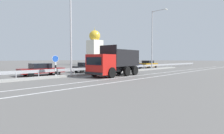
{
  "coord_description": "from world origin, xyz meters",
  "views": [
    {
      "loc": [
        -15.7,
        -14.02,
        1.9
      ],
      "look_at": [
        -0.69,
        0.74,
        0.88
      ],
      "focal_mm": 28.0,
      "sensor_mm": 36.0,
      "label": 1
    }
  ],
  "objects_px": {
    "parked_car_6": "(132,65)",
    "dump_truck": "(110,65)",
    "parked_car_5": "(113,66)",
    "street_lamp_2": "(153,37)",
    "parked_car_4": "(86,67)",
    "church_tower": "(95,48)",
    "median_road_sign": "(55,66)",
    "parked_car_7": "(148,64)",
    "street_lamp_1": "(72,27)",
    "parked_car_3": "(41,69)"
  },
  "relations": [
    {
      "from": "street_lamp_1",
      "to": "parked_car_7",
      "type": "relative_size",
      "value": 2.05
    },
    {
      "from": "parked_car_7",
      "to": "street_lamp_2",
      "type": "bearing_deg",
      "value": -49.83
    },
    {
      "from": "street_lamp_2",
      "to": "parked_car_7",
      "type": "bearing_deg",
      "value": 41.56
    },
    {
      "from": "median_road_sign",
      "to": "parked_car_7",
      "type": "height_order",
      "value": "median_road_sign"
    },
    {
      "from": "dump_truck",
      "to": "church_tower",
      "type": "height_order",
      "value": "church_tower"
    },
    {
      "from": "parked_car_7",
      "to": "church_tower",
      "type": "distance_m",
      "value": 20.72
    },
    {
      "from": "parked_car_5",
      "to": "parked_car_7",
      "type": "height_order",
      "value": "parked_car_7"
    },
    {
      "from": "parked_car_3",
      "to": "church_tower",
      "type": "relative_size",
      "value": 0.44
    },
    {
      "from": "median_road_sign",
      "to": "parked_car_3",
      "type": "xyz_separation_m",
      "value": [
        -0.07,
        3.16,
        -0.46
      ]
    },
    {
      "from": "church_tower",
      "to": "parked_car_3",
      "type": "bearing_deg",
      "value": -140.63
    },
    {
      "from": "street_lamp_1",
      "to": "parked_car_4",
      "type": "xyz_separation_m",
      "value": [
        4.58,
        3.67,
        -4.53
      ]
    },
    {
      "from": "median_road_sign",
      "to": "parked_car_3",
      "type": "bearing_deg",
      "value": 91.35
    },
    {
      "from": "parked_car_6",
      "to": "parked_car_7",
      "type": "distance_m",
      "value": 5.22
    },
    {
      "from": "median_road_sign",
      "to": "parked_car_6",
      "type": "bearing_deg",
      "value": 11.39
    },
    {
      "from": "street_lamp_1",
      "to": "parked_car_4",
      "type": "relative_size",
      "value": 2.32
    },
    {
      "from": "parked_car_5",
      "to": "dump_truck",
      "type": "bearing_deg",
      "value": 135.25
    },
    {
      "from": "street_lamp_1",
      "to": "parked_car_7",
      "type": "height_order",
      "value": "street_lamp_1"
    },
    {
      "from": "median_road_sign",
      "to": "church_tower",
      "type": "distance_m",
      "value": 34.35
    },
    {
      "from": "dump_truck",
      "to": "parked_car_6",
      "type": "height_order",
      "value": "dump_truck"
    },
    {
      "from": "parked_car_5",
      "to": "parked_car_6",
      "type": "bearing_deg",
      "value": -87.96
    },
    {
      "from": "street_lamp_2",
      "to": "parked_car_7",
      "type": "height_order",
      "value": "street_lamp_2"
    },
    {
      "from": "street_lamp_1",
      "to": "parked_car_7",
      "type": "bearing_deg",
      "value": 10.49
    },
    {
      "from": "parked_car_3",
      "to": "parked_car_5",
      "type": "height_order",
      "value": "parked_car_3"
    },
    {
      "from": "parked_car_6",
      "to": "dump_truck",
      "type": "bearing_deg",
      "value": 114.92
    },
    {
      "from": "dump_truck",
      "to": "parked_car_5",
      "type": "xyz_separation_m",
      "value": [
        7.17,
        6.47,
        -0.55
      ]
    },
    {
      "from": "parked_car_3",
      "to": "street_lamp_1",
      "type": "bearing_deg",
      "value": 28.91
    },
    {
      "from": "median_road_sign",
      "to": "church_tower",
      "type": "relative_size",
      "value": 0.2
    },
    {
      "from": "parked_car_6",
      "to": "parked_car_5",
      "type": "bearing_deg",
      "value": 85.99
    },
    {
      "from": "median_road_sign",
      "to": "street_lamp_1",
      "type": "xyz_separation_m",
      "value": [
        1.73,
        -0.34,
        4.07
      ]
    },
    {
      "from": "parked_car_6",
      "to": "parked_car_7",
      "type": "height_order",
      "value": "parked_car_7"
    },
    {
      "from": "street_lamp_1",
      "to": "church_tower",
      "type": "bearing_deg",
      "value": 46.05
    },
    {
      "from": "street_lamp_1",
      "to": "church_tower",
      "type": "relative_size",
      "value": 0.85
    },
    {
      "from": "street_lamp_1",
      "to": "street_lamp_2",
      "type": "xyz_separation_m",
      "value": [
        16.45,
        0.33,
        0.4
      ]
    },
    {
      "from": "dump_truck",
      "to": "parked_car_4",
      "type": "bearing_deg",
      "value": -18.57
    },
    {
      "from": "church_tower",
      "to": "parked_car_5",
      "type": "bearing_deg",
      "value": -122.63
    },
    {
      "from": "median_road_sign",
      "to": "parked_car_3",
      "type": "height_order",
      "value": "median_road_sign"
    },
    {
      "from": "parked_car_3",
      "to": "church_tower",
      "type": "xyz_separation_m",
      "value": [
        24.82,
        20.37,
        4.24
      ]
    },
    {
      "from": "street_lamp_1",
      "to": "parked_car_6",
      "type": "xyz_separation_m",
      "value": [
        15.1,
        3.73,
        -4.58
      ]
    },
    {
      "from": "street_lamp_1",
      "to": "parked_car_5",
      "type": "bearing_deg",
      "value": 20.62
    },
    {
      "from": "street_lamp_2",
      "to": "parked_car_6",
      "type": "height_order",
      "value": "street_lamp_2"
    },
    {
      "from": "median_road_sign",
      "to": "street_lamp_1",
      "type": "relative_size",
      "value": 0.24
    },
    {
      "from": "median_road_sign",
      "to": "parked_car_7",
      "type": "xyz_separation_m",
      "value": [
        22.05,
        3.42,
        -0.4
      ]
    },
    {
      "from": "dump_truck",
      "to": "church_tower",
      "type": "bearing_deg",
      "value": -41.61
    },
    {
      "from": "parked_car_6",
      "to": "parked_car_7",
      "type": "xyz_separation_m",
      "value": [
        5.22,
        0.03,
        0.11
      ]
    },
    {
      "from": "parked_car_4",
      "to": "parked_car_6",
      "type": "height_order",
      "value": "parked_car_4"
    },
    {
      "from": "parked_car_4",
      "to": "church_tower",
      "type": "distance_m",
      "value": 27.68
    },
    {
      "from": "street_lamp_2",
      "to": "parked_car_6",
      "type": "xyz_separation_m",
      "value": [
        -1.35,
        3.4,
        -4.97
      ]
    },
    {
      "from": "street_lamp_2",
      "to": "parked_car_3",
      "type": "bearing_deg",
      "value": 170.13
    },
    {
      "from": "median_road_sign",
      "to": "parked_car_7",
      "type": "relative_size",
      "value": 0.49
    },
    {
      "from": "dump_truck",
      "to": "parked_car_4",
      "type": "xyz_separation_m",
      "value": [
        1.57,
        6.31,
        -0.53
      ]
    }
  ]
}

